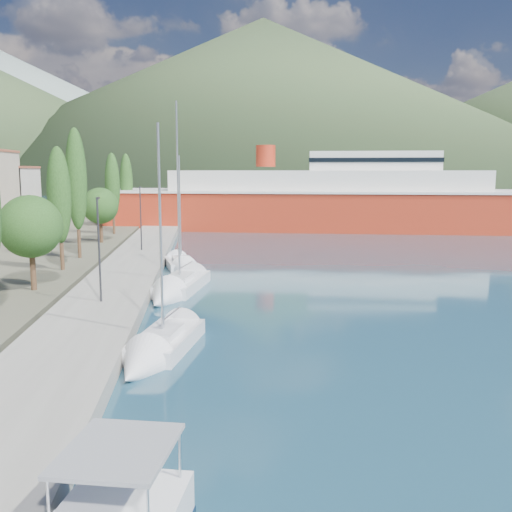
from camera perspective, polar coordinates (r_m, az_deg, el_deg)
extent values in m
plane|color=navy|center=(138.51, -3.96, 5.04)|extent=(1400.00, 1400.00, 0.00)
cube|color=gray|center=(45.34, -12.80, -1.79)|extent=(5.00, 88.00, 0.80)
cone|color=gray|center=(707.86, 1.66, 15.14)|extent=(760.00, 760.00, 180.00)
cone|color=#364A2B|center=(423.28, 0.72, 15.18)|extent=(480.00, 480.00, 115.00)
cylinder|color=#47301E|center=(39.53, -21.40, -1.38)|extent=(0.36, 0.36, 2.51)
sphere|color=#254A1B|center=(39.17, -21.63, 2.76)|extent=(4.02, 4.02, 4.02)
cylinder|color=#47301E|center=(46.82, -18.82, -0.04)|extent=(0.30, 0.30, 2.09)
ellipsoid|color=#254A1B|center=(46.39, -19.10, 5.77)|extent=(1.80, 1.80, 7.41)
cylinder|color=#47301E|center=(52.81, -17.26, 1.18)|extent=(0.30, 0.30, 2.50)
ellipsoid|color=#254A1B|center=(52.43, -17.53, 7.34)|extent=(1.80, 1.80, 8.86)
cylinder|color=#47301E|center=(63.46, -15.22, 2.39)|extent=(0.36, 0.36, 2.41)
sphere|color=#254A1B|center=(63.24, -15.32, 4.87)|extent=(3.86, 3.86, 3.86)
cylinder|color=#47301E|center=(72.01, -14.03, 3.03)|extent=(0.30, 0.30, 2.16)
ellipsoid|color=#254A1B|center=(71.73, -14.17, 6.93)|extent=(1.80, 1.80, 7.65)
cylinder|color=#47301E|center=(84.43, -12.73, 3.87)|extent=(0.30, 0.30, 2.22)
ellipsoid|color=#254A1B|center=(84.19, -12.84, 7.29)|extent=(1.80, 1.80, 7.87)
cylinder|color=#2D2D33|center=(34.03, -15.42, 0.53)|extent=(0.12, 0.12, 6.00)
cube|color=#2D2D33|center=(34.01, -15.55, 5.60)|extent=(0.15, 0.50, 0.12)
cylinder|color=#2D2D33|center=(55.62, -11.45, 3.66)|extent=(0.12, 0.12, 6.00)
cube|color=#2D2D33|center=(55.70, -11.52, 6.76)|extent=(0.15, 0.50, 0.12)
cube|color=gray|center=(13.11, -13.60, -18.29)|extent=(2.75, 3.07, 0.10)
cube|color=silver|center=(27.69, -9.00, -8.58)|extent=(3.72, 6.18, 0.92)
cube|color=silver|center=(27.16, -9.29, -7.57)|extent=(1.95, 2.59, 0.36)
cylinder|color=silver|center=(26.26, -9.54, 2.38)|extent=(0.12, 0.12, 9.74)
cone|color=silver|center=(24.39, -11.76, -11.04)|extent=(2.96, 3.20, 2.36)
cube|color=silver|center=(40.86, -7.44, -2.94)|extent=(4.13, 7.48, 1.00)
cube|color=silver|center=(40.29, -7.64, -2.14)|extent=(2.15, 3.11, 0.39)
cylinder|color=silver|center=(39.63, -7.81, 6.33)|extent=(0.12, 0.12, 12.22)
cone|color=silver|center=(36.62, -9.36, -4.33)|extent=(3.25, 3.81, 2.56)
cube|color=silver|center=(49.94, -7.55, -0.89)|extent=(3.16, 5.53, 0.89)
cube|color=silver|center=(49.51, -7.51, -0.27)|extent=(1.71, 2.29, 0.35)
cylinder|color=silver|center=(49.04, -7.61, 4.72)|extent=(0.12, 0.12, 8.93)
cone|color=silver|center=(46.69, -7.00, -1.53)|extent=(2.67, 2.79, 2.28)
cube|color=#AB2C16|center=(83.17, 6.96, 4.35)|extent=(64.54, 25.57, 6.10)
cube|color=silver|center=(83.01, 7.00, 6.45)|extent=(65.05, 26.04, 0.33)
cube|color=silver|center=(82.98, 7.02, 7.36)|extent=(44.90, 19.43, 3.27)
cube|color=silver|center=(83.28, 11.62, 9.28)|extent=(18.97, 11.51, 2.62)
cylinder|color=#AB2C16|center=(83.37, 0.97, 9.97)|extent=(2.83, 2.83, 3.05)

